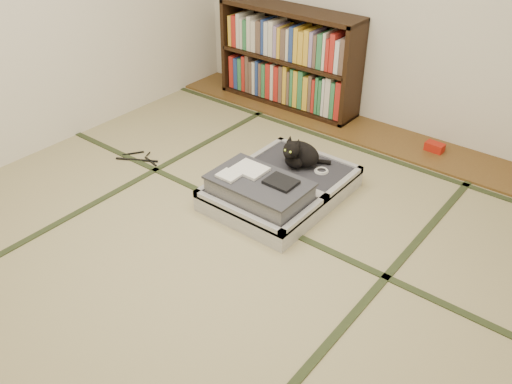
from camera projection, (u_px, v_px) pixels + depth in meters
The scene contains 10 objects.
floor at pixel (216, 245), 3.48m from camera, with size 4.50×4.50×0.00m, color tan.
wood_strip at pixel (367, 132), 4.79m from camera, with size 4.00×0.50×0.02m, color brown.
red_item at pixel (435, 147), 4.47m from camera, with size 0.15×0.09×0.07m, color #AD1B0D.
room_shell at pixel (204, 15), 2.68m from camera, with size 4.50×4.50×4.50m.
tatami_borders at pixel (263, 210), 3.80m from camera, with size 4.00×4.50×0.01m.
bookcase at pixel (289, 60), 5.07m from camera, with size 1.41×0.32×0.92m.
suitcase at pixel (277, 188), 3.85m from camera, with size 0.76×1.02×0.30m.
cat at pixel (299, 154), 3.98m from camera, with size 0.34×0.34×0.27m.
cable_coil at pixel (321, 171), 3.95m from camera, with size 0.11×0.11×0.03m.
hanger at pixel (139, 158), 4.40m from camera, with size 0.35×0.25×0.01m.
Camera 1 is at (1.89, -1.97, 2.20)m, focal length 38.00 mm.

